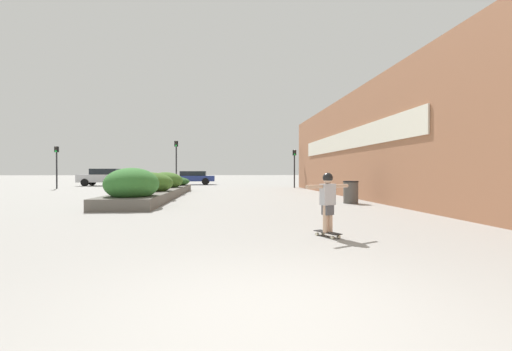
{
  "coord_description": "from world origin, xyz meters",
  "views": [
    {
      "loc": [
        -0.51,
        -3.01,
        1.3
      ],
      "look_at": [
        0.52,
        7.85,
        1.2
      ],
      "focal_mm": 24.0,
      "sensor_mm": 36.0,
      "label": 1
    }
  ],
  "objects_px": {
    "trash_bin": "(351,192)",
    "traffic_light_far_left": "(57,160)",
    "traffic_light_left": "(176,156)",
    "traffic_light_right": "(294,162)",
    "skateboard": "(328,233)",
    "car_center_left": "(104,177)",
    "skateboarder": "(328,196)",
    "car_center_right": "(192,177)",
    "car_leftmost": "(358,177)"
  },
  "relations": [
    {
      "from": "traffic_light_left",
      "to": "traffic_light_right",
      "type": "distance_m",
      "value": 9.71
    },
    {
      "from": "car_leftmost",
      "to": "car_center_right",
      "type": "bearing_deg",
      "value": 76.13
    },
    {
      "from": "car_center_right",
      "to": "traffic_light_far_left",
      "type": "xyz_separation_m",
      "value": [
        -9.86,
        -7.84,
        1.52
      ]
    },
    {
      "from": "car_leftmost",
      "to": "traffic_light_right",
      "type": "xyz_separation_m",
      "value": [
        -7.19,
        -4.14,
        1.35
      ]
    },
    {
      "from": "car_center_right",
      "to": "traffic_light_left",
      "type": "bearing_deg",
      "value": 176.31
    },
    {
      "from": "traffic_light_right",
      "to": "traffic_light_far_left",
      "type": "distance_m",
      "value": 19.05
    },
    {
      "from": "car_center_right",
      "to": "car_leftmost",
      "type": "bearing_deg",
      "value": -103.87
    },
    {
      "from": "car_leftmost",
      "to": "traffic_light_left",
      "type": "distance_m",
      "value": 17.45
    },
    {
      "from": "traffic_light_left",
      "to": "skateboarder",
      "type": "bearing_deg",
      "value": -74.57
    },
    {
      "from": "skateboarder",
      "to": "car_center_left",
      "type": "xyz_separation_m",
      "value": [
        -13.58,
        27.38,
        0.04
      ]
    },
    {
      "from": "trash_bin",
      "to": "traffic_light_left",
      "type": "xyz_separation_m",
      "value": [
        -9.13,
        14.3,
        2.11
      ]
    },
    {
      "from": "skateboard",
      "to": "car_center_right",
      "type": "bearing_deg",
      "value": 73.51
    },
    {
      "from": "traffic_light_left",
      "to": "car_center_left",
      "type": "bearing_deg",
      "value": 142.2
    },
    {
      "from": "car_center_left",
      "to": "traffic_light_left",
      "type": "relative_size",
      "value": 1.15
    },
    {
      "from": "trash_bin",
      "to": "traffic_light_far_left",
      "type": "xyz_separation_m",
      "value": [
        -18.47,
        14.53,
        1.82
      ]
    },
    {
      "from": "skateboard",
      "to": "trash_bin",
      "type": "bearing_deg",
      "value": 38.93
    },
    {
      "from": "skateboard",
      "to": "traffic_light_left",
      "type": "height_order",
      "value": "traffic_light_left"
    },
    {
      "from": "traffic_light_left",
      "to": "traffic_light_far_left",
      "type": "relative_size",
      "value": 1.15
    },
    {
      "from": "car_leftmost",
      "to": "traffic_light_far_left",
      "type": "xyz_separation_m",
      "value": [
        -26.23,
        -3.8,
        1.46
      ]
    },
    {
      "from": "traffic_light_far_left",
      "to": "traffic_light_right",
      "type": "bearing_deg",
      "value": -1.03
    },
    {
      "from": "skateboard",
      "to": "traffic_light_left",
      "type": "xyz_separation_m",
      "value": [
        -5.92,
        21.44,
        2.52
      ]
    },
    {
      "from": "car_leftmost",
      "to": "car_center_right",
      "type": "xyz_separation_m",
      "value": [
        -16.37,
        4.04,
        -0.06
      ]
    },
    {
      "from": "skateboard",
      "to": "car_leftmost",
      "type": "xyz_separation_m",
      "value": [
        10.97,
        25.47,
        0.76
      ]
    },
    {
      "from": "trash_bin",
      "to": "car_leftmost",
      "type": "height_order",
      "value": "car_leftmost"
    },
    {
      "from": "trash_bin",
      "to": "traffic_light_right",
      "type": "relative_size",
      "value": 0.3
    },
    {
      "from": "trash_bin",
      "to": "car_center_left",
      "type": "bearing_deg",
      "value": 129.67
    },
    {
      "from": "trash_bin",
      "to": "car_center_left",
      "type": "relative_size",
      "value": 0.21
    },
    {
      "from": "skateboarder",
      "to": "trash_bin",
      "type": "height_order",
      "value": "skateboarder"
    },
    {
      "from": "traffic_light_left",
      "to": "traffic_light_far_left",
      "type": "bearing_deg",
      "value": 178.58
    },
    {
      "from": "trash_bin",
      "to": "traffic_light_far_left",
      "type": "height_order",
      "value": "traffic_light_far_left"
    },
    {
      "from": "trash_bin",
      "to": "skateboard",
      "type": "bearing_deg",
      "value": -114.21
    },
    {
      "from": "trash_bin",
      "to": "traffic_light_far_left",
      "type": "relative_size",
      "value": 0.28
    },
    {
      "from": "skateboarder",
      "to": "trash_bin",
      "type": "distance_m",
      "value": 7.84
    },
    {
      "from": "skateboard",
      "to": "traffic_light_left",
      "type": "bearing_deg",
      "value": 78.58
    },
    {
      "from": "car_center_left",
      "to": "car_center_right",
      "type": "relative_size",
      "value": 0.93
    },
    {
      "from": "skateboarder",
      "to": "car_center_left",
      "type": "relative_size",
      "value": 0.27
    },
    {
      "from": "skateboard",
      "to": "car_center_right",
      "type": "xyz_separation_m",
      "value": [
        -5.4,
        29.51,
        0.7
      ]
    },
    {
      "from": "traffic_light_right",
      "to": "car_center_right",
      "type": "bearing_deg",
      "value": 138.3
    },
    {
      "from": "skateboarder",
      "to": "traffic_light_left",
      "type": "height_order",
      "value": "traffic_light_left"
    },
    {
      "from": "car_center_left",
      "to": "traffic_light_right",
      "type": "relative_size",
      "value": 1.4
    },
    {
      "from": "traffic_light_left",
      "to": "car_center_right",
      "type": "bearing_deg",
      "value": 86.31
    },
    {
      "from": "skateboarder",
      "to": "car_center_left",
      "type": "height_order",
      "value": "car_center_left"
    },
    {
      "from": "car_center_left",
      "to": "traffic_light_right",
      "type": "xyz_separation_m",
      "value": [
        17.36,
        -6.05,
        1.31
      ]
    },
    {
      "from": "traffic_light_left",
      "to": "traffic_light_right",
      "type": "height_order",
      "value": "traffic_light_left"
    },
    {
      "from": "car_center_left",
      "to": "traffic_light_left",
      "type": "bearing_deg",
      "value": -127.8
    },
    {
      "from": "skateboarder",
      "to": "car_center_left",
      "type": "bearing_deg",
      "value": 89.52
    },
    {
      "from": "skateboard",
      "to": "car_center_left",
      "type": "distance_m",
      "value": 30.57
    },
    {
      "from": "trash_bin",
      "to": "car_center_left",
      "type": "distance_m",
      "value": 26.3
    },
    {
      "from": "car_center_right",
      "to": "skateboard",
      "type": "bearing_deg",
      "value": -169.63
    },
    {
      "from": "skateboard",
      "to": "skateboarder",
      "type": "bearing_deg",
      "value": -116.86
    }
  ]
}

